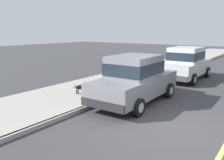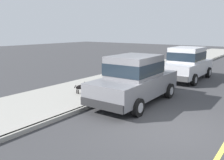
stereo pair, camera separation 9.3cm
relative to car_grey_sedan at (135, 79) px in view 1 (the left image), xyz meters
name	(u,v)px [view 1 (the left image)]	position (x,y,z in m)	size (l,w,h in m)	color
ground_plane	(171,127)	(2.20, -1.54, -0.98)	(80.00, 80.00, 0.00)	#38383A
curb	(91,105)	(-1.00, -1.54, -0.91)	(0.16, 64.00, 0.14)	gray
sidewalk	(59,98)	(-2.80, -1.54, -0.91)	(3.60, 64.00, 0.14)	#99968E
car_grey_sedan	(135,79)	(0.00, 0.00, 0.00)	(2.10, 4.63, 1.92)	slate
car_silver_sedan	(186,63)	(0.09, 5.79, 0.00)	(2.04, 4.60, 1.92)	#BCBCC1
dog_black	(81,87)	(-2.41, -0.60, -0.55)	(0.28, 0.75, 0.49)	black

